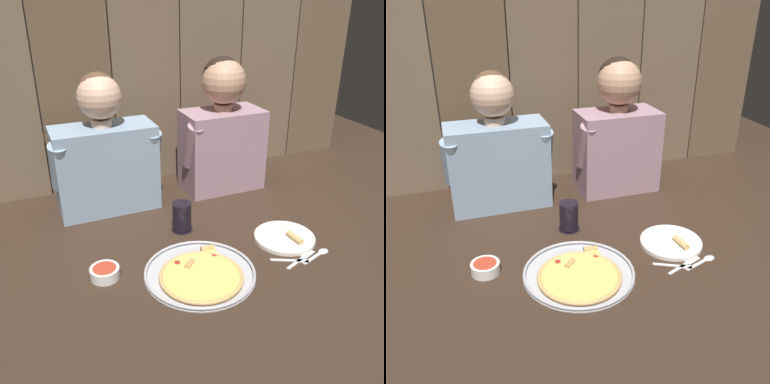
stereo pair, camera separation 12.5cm
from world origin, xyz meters
The scene contains 11 objects.
ground_plane centered at (0.00, 0.00, 0.00)m, with size 3.20×3.20×0.00m, color #332319.
pizza_tray centered at (-0.11, -0.15, 0.01)m, with size 0.37×0.37×0.03m.
dinner_plate centered at (0.27, -0.07, 0.01)m, with size 0.23×0.23×0.03m.
drinking_glass centered at (-0.05, 0.15, 0.06)m, with size 0.08×0.08×0.11m.
dipping_bowl centered at (-0.39, -0.03, 0.02)m, with size 0.10×0.10×0.04m.
table_fork centered at (0.21, -0.19, 0.00)m, with size 0.12×0.07×0.01m.
table_knife centered at (0.25, -0.20, 0.00)m, with size 0.15×0.07×0.01m.
table_spoon centered at (0.33, -0.20, 0.00)m, with size 0.14×0.06×0.01m.
diner_left centered at (-0.27, 0.45, 0.25)m, with size 0.44×0.20×0.56m.
diner_right centered at (0.27, 0.45, 0.28)m, with size 0.39×0.21×0.59m.
wooden_backdrop_wall centered at (0.00, 0.69, 0.67)m, with size 2.19×0.03×1.35m.
Camera 2 is at (-0.46, -1.21, 0.85)m, focal length 39.74 mm.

